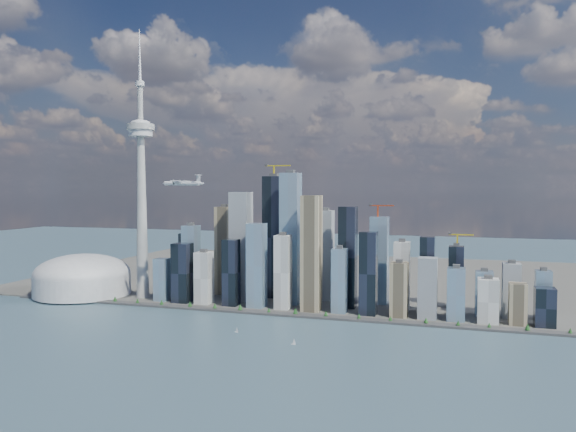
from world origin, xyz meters
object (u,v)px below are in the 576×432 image
(dome_stadium, at_px, (83,277))
(airplane, at_px, (183,183))
(sailboat_east, at_px, (294,342))
(needle_tower, at_px, (141,185))
(sailboat_west, at_px, (237,330))

(dome_stadium, relative_size, airplane, 2.49)
(dome_stadium, xyz_separation_m, airplane, (288.38, -91.25, 200.49))
(dome_stadium, height_order, sailboat_east, dome_stadium)
(sailboat_east, bearing_deg, needle_tower, 153.66)
(sailboat_west, bearing_deg, airplane, 164.69)
(needle_tower, distance_m, sailboat_east, 517.30)
(dome_stadium, relative_size, sailboat_west, 19.89)
(needle_tower, distance_m, sailboat_west, 420.19)
(needle_tower, xyz_separation_m, dome_stadium, (-140.00, -10.00, -196.40))
(sailboat_east, bearing_deg, sailboat_west, 163.66)
(needle_tower, height_order, airplane, needle_tower)
(airplane, xyz_separation_m, sailboat_west, (142.48, -93.30, -236.70))
(needle_tower, bearing_deg, sailboat_east, -30.52)
(sailboat_west, bearing_deg, sailboat_east, -2.61)
(needle_tower, relative_size, airplane, 6.85)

